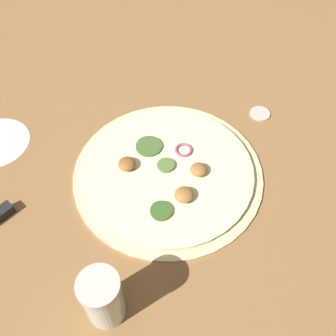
# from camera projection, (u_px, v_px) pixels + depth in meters

# --- Properties ---
(ground_plane) EXTENTS (3.00, 3.00, 0.00)m
(ground_plane) POSITION_uv_depth(u_px,v_px,m) (168.00, 174.00, 0.75)
(ground_plane) COLOR olive
(pizza) EXTENTS (0.36, 0.36, 0.03)m
(pizza) POSITION_uv_depth(u_px,v_px,m) (168.00, 172.00, 0.74)
(pizza) COLOR beige
(pizza) RESTS_ON ground_plane
(spice_jar) EXTENTS (0.06, 0.06, 0.11)m
(spice_jar) POSITION_uv_depth(u_px,v_px,m) (103.00, 298.00, 0.55)
(spice_jar) COLOR silver
(spice_jar) RESTS_ON ground_plane
(loose_cap) EXTENTS (0.04, 0.04, 0.01)m
(loose_cap) POSITION_uv_depth(u_px,v_px,m) (260.00, 113.00, 0.84)
(loose_cap) COLOR beige
(loose_cap) RESTS_ON ground_plane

